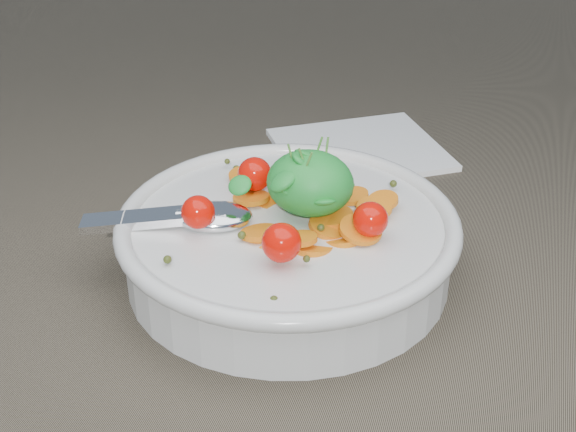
# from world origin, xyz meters

# --- Properties ---
(ground) EXTENTS (6.00, 6.00, 0.00)m
(ground) POSITION_xyz_m (0.00, 0.00, 0.00)
(ground) COLOR brown
(ground) RESTS_ON ground
(bowl) EXTENTS (0.28, 0.26, 0.11)m
(bowl) POSITION_xyz_m (-0.02, -0.00, 0.03)
(bowl) COLOR silver
(bowl) RESTS_ON ground
(napkin) EXTENTS (0.21, 0.21, 0.01)m
(napkin) POSITION_xyz_m (-0.02, 0.23, 0.00)
(napkin) COLOR white
(napkin) RESTS_ON ground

